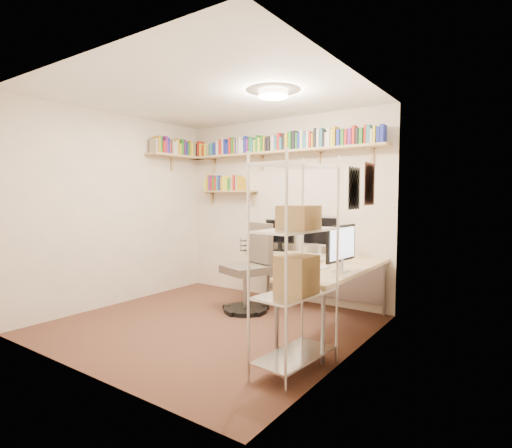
% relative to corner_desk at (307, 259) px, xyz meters
% --- Properties ---
extents(ground, '(3.20, 3.20, 0.00)m').
position_rel_corner_desk_xyz_m(ground, '(-0.69, -0.99, -0.68)').
color(ground, '#4A2E1F').
rests_on(ground, ground).
extents(room_shell, '(3.24, 3.04, 2.52)m').
position_rel_corner_desk_xyz_m(room_shell, '(-0.69, -0.99, 0.87)').
color(room_shell, '#F3DCC6').
rests_on(room_shell, ground).
extents(wall_shelves, '(3.12, 1.09, 0.80)m').
position_rel_corner_desk_xyz_m(wall_shelves, '(-1.11, 0.31, 1.35)').
color(wall_shelves, tan).
rests_on(wall_shelves, ground).
extents(corner_desk, '(1.82, 1.78, 1.19)m').
position_rel_corner_desk_xyz_m(corner_desk, '(0.00, 0.00, 0.00)').
color(corner_desk, '#D4BB8A').
rests_on(corner_desk, ground).
extents(office_chair, '(0.62, 0.63, 1.10)m').
position_rel_corner_desk_xyz_m(office_chair, '(-0.65, -0.29, -0.21)').
color(office_chair, black).
rests_on(office_chair, ground).
extents(wire_rack, '(0.44, 0.79, 1.76)m').
position_rel_corner_desk_xyz_m(wire_rack, '(0.67, -1.47, 0.27)').
color(wire_rack, silver).
rests_on(wire_rack, ground).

